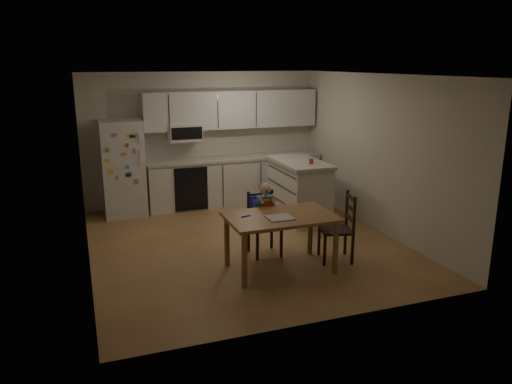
{
  "coord_description": "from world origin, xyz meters",
  "views": [
    {
      "loc": [
        -2.27,
        -6.76,
        2.68
      ],
      "look_at": [
        0.0,
        -0.48,
        0.93
      ],
      "focal_mm": 35.0,
      "sensor_mm": 36.0,
      "label": 1
    }
  ],
  "objects": [
    {
      "name": "chair_side",
      "position": [
        1.07,
        -1.05,
        0.54
      ],
      "size": [
        0.52,
        0.52,
        0.95
      ],
      "rotation": [
        0.0,
        0.0,
        -1.84
      ],
      "color": "black",
      "rests_on": "ground"
    },
    {
      "name": "room",
      "position": [
        0.0,
        0.48,
        1.25
      ],
      "size": [
        4.52,
        5.01,
        2.51
      ],
      "color": "#9B6941",
      "rests_on": "ground"
    },
    {
      "name": "toddler_spoon",
      "position": [
        -0.33,
        -0.98,
        0.76
      ],
      "size": [
        0.12,
        0.06,
        0.02
      ],
      "primitive_type": "cylinder",
      "rotation": [
        0.0,
        1.57,
        0.35
      ],
      "color": "#3627BD",
      "rests_on": "dining_table"
    },
    {
      "name": "napkin",
      "position": [
        0.07,
        -1.18,
        0.76
      ],
      "size": [
        0.33,
        0.28,
        0.01
      ],
      "primitive_type": "cube",
      "color": "#B3B3B8",
      "rests_on": "dining_table"
    },
    {
      "name": "red_cup",
      "position": [
        1.36,
        0.57,
        1.07
      ],
      "size": [
        0.07,
        0.07,
        0.09
      ],
      "primitive_type": "cylinder",
      "color": "#C62B48",
      "rests_on": "kitchen_island"
    },
    {
      "name": "kitchen_run",
      "position": [
        0.5,
        2.24,
        0.88
      ],
      "size": [
        3.37,
        0.62,
        2.15
      ],
      "color": "silver",
      "rests_on": "ground"
    },
    {
      "name": "dining_table",
      "position": [
        0.12,
        -1.08,
        0.65
      ],
      "size": [
        1.4,
        0.9,
        0.75
      ],
      "color": "brown",
      "rests_on": "ground"
    },
    {
      "name": "refrigerator",
      "position": [
        -1.55,
        2.15,
        0.85
      ],
      "size": [
        0.72,
        0.7,
        1.7
      ],
      "primitive_type": "cube",
      "color": "silver",
      "rests_on": "ground"
    },
    {
      "name": "kitchen_island",
      "position": [
        1.3,
        0.9,
        0.52
      ],
      "size": [
        0.73,
        1.39,
        1.03
      ],
      "color": "silver",
      "rests_on": "ground"
    },
    {
      "name": "chair_booster",
      "position": [
        0.12,
        -0.46,
        0.64
      ],
      "size": [
        0.4,
        0.4,
        1.06
      ],
      "rotation": [
        0.0,
        0.0,
        0.01
      ],
      "color": "black",
      "rests_on": "ground"
    }
  ]
}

